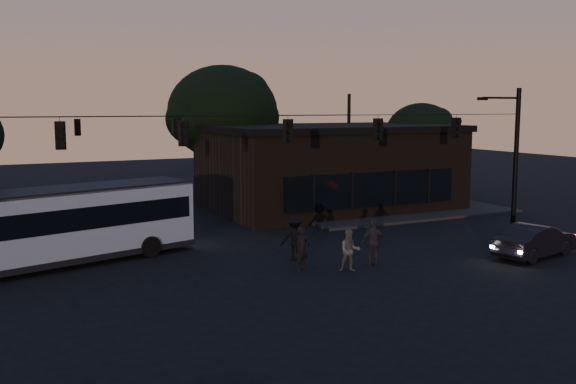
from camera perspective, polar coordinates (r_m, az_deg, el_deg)
name	(u,v)px	position (r m, az deg, el deg)	size (l,w,h in m)	color
ground	(336,285)	(24.12, 4.32, -8.21)	(120.00, 120.00, 0.00)	black
sidewalk_far_right	(384,208)	(42.01, 8.53, -1.39)	(14.00, 10.00, 0.15)	black
building	(329,167)	(41.72, 3.66, 2.26)	(15.40, 10.41, 5.40)	black
tree_behind	(223,112)	(44.83, -5.82, 7.06)	(7.60, 7.60, 9.43)	black
tree_right	(421,133)	(48.35, 11.73, 5.13)	(5.20, 5.20, 6.86)	black
signal_rig_near	(288,158)	(26.80, 0.00, 3.07)	(26.24, 0.30, 7.50)	black
signal_rig_far	(176,144)	(41.70, -9.95, 4.22)	(26.24, 0.30, 7.50)	black
bus	(62,222)	(28.26, -19.47, -2.54)	(11.70, 5.61, 3.22)	#8598AA
car	(535,240)	(30.22, 21.13, -4.04)	(1.56, 4.47, 1.47)	black
pedestrian_a	(302,249)	(25.84, 1.26, -5.06)	(0.66, 0.43, 1.80)	black
pedestrian_b	(350,251)	(25.83, 5.52, -5.20)	(0.83, 0.65, 1.71)	#4D4D46
pedestrian_c	(373,242)	(27.01, 7.58, -4.43)	(1.13, 0.47, 1.93)	#242027
pedestrian_d	(295,238)	(27.57, 0.62, -4.12)	(1.25, 0.72, 1.93)	black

